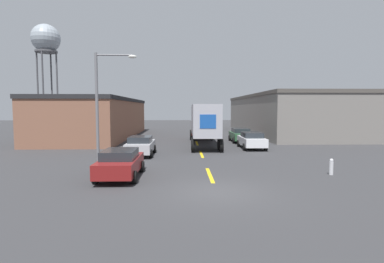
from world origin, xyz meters
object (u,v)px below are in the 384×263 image
at_px(water_tower, 46,41).
at_px(fire_hydrant, 331,167).
at_px(parked_car_right_far, 240,135).
at_px(parked_car_left_far, 141,145).
at_px(parked_car_right_mid, 252,140).
at_px(parked_car_left_near, 120,163).
at_px(semi_truck, 204,121).
at_px(street_lamp, 102,98).

relative_size(water_tower, fire_hydrant, 20.60).
xyz_separation_m(parked_car_right_far, water_tower, (-29.90, 21.97, 14.55)).
height_order(parked_car_left_far, water_tower, water_tower).
bearing_deg(fire_hydrant, parked_car_right_mid, 100.00).
bearing_deg(parked_car_right_far, parked_car_left_near, -120.04).
xyz_separation_m(parked_car_left_near, fire_hydrant, (11.28, 0.32, -0.34)).
xyz_separation_m(parked_car_left_far, parked_car_right_mid, (9.40, 3.54, 0.00)).
bearing_deg(parked_car_left_near, parked_car_left_far, 90.00).
height_order(parked_car_right_mid, fire_hydrant, parked_car_right_mid).
height_order(semi_truck, parked_car_right_far, semi_truck).
relative_size(semi_truck, fire_hydrant, 14.43).
xyz_separation_m(water_tower, fire_hydrant, (31.79, -37.91, -14.89)).
distance_m(parked_car_left_near, water_tower, 45.75).
bearing_deg(parked_car_right_far, parked_car_right_mid, -90.00).
distance_m(semi_truck, parked_car_right_far, 4.80).
xyz_separation_m(parked_car_left_near, parked_car_right_mid, (9.40, 10.99, 0.00)).
relative_size(parked_car_left_near, parked_car_right_far, 1.00).
bearing_deg(water_tower, parked_car_left_far, -56.32).
height_order(parked_car_right_mid, parked_car_right_far, same).
distance_m(parked_car_left_far, fire_hydrant, 13.36).
relative_size(parked_car_left_far, fire_hydrant, 4.84).
bearing_deg(parked_car_left_near, semi_truck, 69.66).
height_order(parked_car_left_near, parked_car_right_far, same).
distance_m(parked_car_left_near, parked_car_right_mid, 14.47).
relative_size(parked_car_left_near, water_tower, 0.23).
height_order(semi_truck, parked_car_right_mid, semi_truck).
bearing_deg(semi_truck, parked_car_right_far, 26.05).
height_order(parked_car_left_near, street_lamp, street_lamp).
distance_m(parked_car_right_mid, fire_hydrant, 10.85).
distance_m(semi_truck, parked_car_left_near, 15.36).
bearing_deg(parked_car_right_mid, fire_hydrant, -80.00).
distance_m(water_tower, street_lamp, 39.61).
relative_size(parked_car_right_mid, street_lamp, 0.58).
bearing_deg(water_tower, parked_car_left_near, -61.79).
bearing_deg(parked_car_left_far, fire_hydrant, -32.32).
distance_m(semi_truck, parked_car_right_mid, 5.51).
height_order(semi_truck, parked_car_left_near, semi_truck).
bearing_deg(semi_truck, parked_car_left_near, -109.56).
bearing_deg(parked_car_left_far, parked_car_left_near, -90.00).
bearing_deg(parked_car_right_mid, parked_car_left_far, -159.37).
bearing_deg(parked_car_left_far, water_tower, 123.68).
xyz_separation_m(semi_truck, fire_hydrant, (5.97, -14.01, -1.94)).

